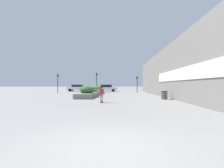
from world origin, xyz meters
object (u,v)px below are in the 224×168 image
at_px(trash_bin, 164,95).
at_px(traffic_light_far_left, 58,80).
at_px(skateboarder, 102,92).
at_px(car_center_right, 77,88).
at_px(traffic_light_left, 97,79).
at_px(traffic_light_right, 137,82).
at_px(car_center_left, 167,88).
at_px(car_leftmost, 107,88).
at_px(skateboard, 102,102).

bearing_deg(trash_bin, traffic_light_far_left, 142.02).
distance_m(skateboarder, car_center_right, 23.85).
height_order(traffic_light_left, traffic_light_far_left, traffic_light_left).
bearing_deg(traffic_light_right, car_center_left, 43.50).
height_order(car_center_right, traffic_light_right, traffic_light_right).
bearing_deg(car_center_right, skateboarder, -159.32).
bearing_deg(skateboarder, car_center_right, 105.91).
xyz_separation_m(trash_bin, traffic_light_right, (-1.25, 12.43, 1.72)).
xyz_separation_m(skateboarder, traffic_light_right, (4.88, 15.56, 1.27)).
bearing_deg(traffic_light_far_left, traffic_light_left, -5.13).
bearing_deg(traffic_light_right, car_center_right, 153.10).
distance_m(skateboarder, traffic_light_right, 16.36).
xyz_separation_m(car_center_left, car_center_right, (-21.04, -0.59, 0.02)).
relative_size(skateboarder, car_center_right, 0.30).
height_order(trash_bin, traffic_light_right, traffic_light_right).
bearing_deg(car_center_left, car_leftmost, 97.19).
relative_size(skateboarder, car_leftmost, 0.29).
bearing_deg(skateboarder, traffic_light_right, 67.80).
relative_size(trash_bin, traffic_light_left, 0.22).
xyz_separation_m(skateboard, traffic_light_far_left, (-10.41, 16.05, 2.36)).
bearing_deg(car_center_right, trash_bin, -142.80).
bearing_deg(trash_bin, car_center_right, 127.20).
bearing_deg(traffic_light_right, skateboard, -107.43).
relative_size(traffic_light_left, traffic_light_right, 1.21).
xyz_separation_m(car_leftmost, traffic_light_right, (6.09, -5.59, 1.32)).
height_order(trash_bin, traffic_light_left, traffic_light_left).
height_order(skateboarder, car_center_right, car_center_right).
relative_size(skateboarder, trash_bin, 1.55).
height_order(skateboarder, traffic_light_far_left, traffic_light_far_left).
height_order(car_center_right, traffic_light_left, traffic_light_left).
xyz_separation_m(traffic_light_right, traffic_light_far_left, (-15.29, 0.49, 0.30)).
height_order(traffic_light_right, traffic_light_far_left, traffic_light_far_left).
bearing_deg(car_center_left, skateboarder, 151.14).
xyz_separation_m(skateboard, car_center_right, (-8.42, 22.31, 0.76)).
xyz_separation_m(skateboard, traffic_light_left, (-2.69, 15.36, 2.46)).
xyz_separation_m(car_leftmost, car_center_right, (-7.22, 1.16, 0.01)).
height_order(trash_bin, traffic_light_far_left, traffic_light_far_left).
bearing_deg(skateboard, traffic_light_right, 67.80).
bearing_deg(trash_bin, car_leftmost, 112.15).
height_order(skateboarder, car_center_left, car_center_left).
distance_m(traffic_light_left, traffic_light_right, 7.59).
bearing_deg(skateboarder, skateboard, -87.65).
height_order(skateboard, traffic_light_far_left, traffic_light_far_left).
relative_size(car_center_right, traffic_light_left, 1.15).
distance_m(car_center_right, traffic_light_far_left, 6.76).
bearing_deg(skateboard, skateboarder, 92.35).
xyz_separation_m(skateboard, traffic_light_right, (4.88, 15.56, 2.07)).
xyz_separation_m(car_center_left, traffic_light_right, (-7.73, -7.34, 1.33)).
bearing_deg(car_leftmost, traffic_light_right, 47.41).
distance_m(trash_bin, car_center_right, 24.08).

